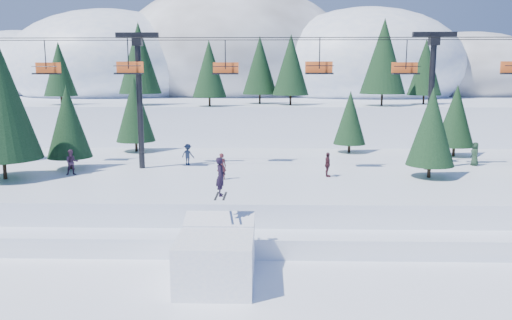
{
  "coord_description": "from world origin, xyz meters",
  "views": [
    {
      "loc": [
        0.79,
        -19.94,
        9.59
      ],
      "look_at": [
        0.16,
        6.0,
        5.2
      ],
      "focal_mm": 35.0,
      "sensor_mm": 36.0,
      "label": 1
    }
  ],
  "objects_px": {
    "banner_near": "(394,251)",
    "jump_kicker": "(216,255)",
    "chairlift": "(281,79)",
    "banner_far": "(457,241)"
  },
  "relations": [
    {
      "from": "chairlift",
      "to": "banner_near",
      "type": "height_order",
      "value": "chairlift"
    },
    {
      "from": "chairlift",
      "to": "banner_far",
      "type": "distance_m",
      "value": 17.19
    },
    {
      "from": "banner_near",
      "to": "banner_far",
      "type": "relative_size",
      "value": 1.05
    },
    {
      "from": "chairlift",
      "to": "banner_near",
      "type": "xyz_separation_m",
      "value": [
        5.7,
        -12.85,
        -8.78
      ]
    },
    {
      "from": "jump_kicker",
      "to": "banner_near",
      "type": "relative_size",
      "value": 2.0
    },
    {
      "from": "banner_near",
      "to": "jump_kicker",
      "type": "bearing_deg",
      "value": -161.73
    },
    {
      "from": "chairlift",
      "to": "banner_near",
      "type": "relative_size",
      "value": 16.12
    },
    {
      "from": "jump_kicker",
      "to": "banner_far",
      "type": "bearing_deg",
      "value": 19.58
    },
    {
      "from": "jump_kicker",
      "to": "banner_near",
      "type": "distance_m",
      "value": 9.52
    },
    {
      "from": "jump_kicker",
      "to": "chairlift",
      "type": "height_order",
      "value": "chairlift"
    }
  ]
}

